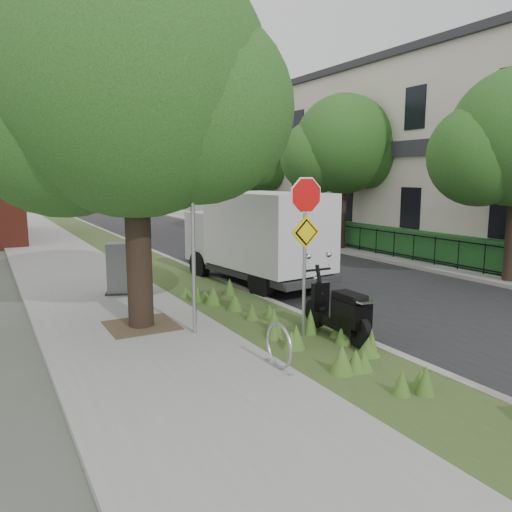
% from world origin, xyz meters
% --- Properties ---
extents(ground, '(120.00, 120.00, 0.00)m').
position_xyz_m(ground, '(0.00, 0.00, 0.00)').
color(ground, '#4C5147').
rests_on(ground, ground).
extents(sidewalk_near, '(3.50, 60.00, 0.12)m').
position_xyz_m(sidewalk_near, '(-4.25, 10.00, 0.06)').
color(sidewalk_near, gray).
rests_on(sidewalk_near, ground).
extents(verge, '(2.00, 60.00, 0.12)m').
position_xyz_m(verge, '(-1.50, 10.00, 0.06)').
color(verge, '#354C20').
rests_on(verge, ground).
extents(kerb_near, '(0.20, 60.00, 0.13)m').
position_xyz_m(kerb_near, '(-0.50, 10.00, 0.07)').
color(kerb_near, '#9E9991').
rests_on(kerb_near, ground).
extents(road, '(7.00, 60.00, 0.01)m').
position_xyz_m(road, '(3.00, 10.00, 0.01)').
color(road, black).
rests_on(road, ground).
extents(kerb_far, '(0.20, 60.00, 0.13)m').
position_xyz_m(kerb_far, '(6.50, 10.00, 0.07)').
color(kerb_far, '#9E9991').
rests_on(kerb_far, ground).
extents(footpath_far, '(3.20, 60.00, 0.12)m').
position_xyz_m(footpath_far, '(8.20, 10.00, 0.06)').
color(footpath_far, gray).
rests_on(footpath_far, ground).
extents(street_tree_main, '(6.21, 5.54, 7.66)m').
position_xyz_m(street_tree_main, '(-4.08, 2.86, 4.80)').
color(street_tree_main, black).
rests_on(street_tree_main, ground).
extents(bare_post, '(0.08, 0.08, 4.00)m').
position_xyz_m(bare_post, '(-3.20, 1.80, 2.12)').
color(bare_post, '#A5A8AD').
rests_on(bare_post, ground).
extents(bike_hoop, '(0.06, 0.78, 0.77)m').
position_xyz_m(bike_hoop, '(-2.70, -0.60, 0.50)').
color(bike_hoop, '#A5A8AD').
rests_on(bike_hoop, ground).
extents(sign_assembly, '(0.94, 0.08, 3.22)m').
position_xyz_m(sign_assembly, '(-1.40, 0.58, 2.33)').
color(sign_assembly, '#A5A8AD').
rests_on(sign_assembly, ground).
extents(fence_far, '(0.04, 24.00, 1.00)m').
position_xyz_m(fence_far, '(7.20, 10.00, 0.67)').
color(fence_far, black).
rests_on(fence_far, ground).
extents(hedge_far, '(1.00, 24.00, 1.10)m').
position_xyz_m(hedge_far, '(7.90, 10.00, 0.67)').
color(hedge_far, '#163F17').
rests_on(hedge_far, footpath_far).
extents(terrace_houses, '(7.40, 26.40, 8.20)m').
position_xyz_m(terrace_houses, '(11.49, 10.00, 4.16)').
color(terrace_houses, beige).
rests_on(terrace_houses, ground).
extents(far_tree_b, '(4.83, 4.31, 6.56)m').
position_xyz_m(far_tree_b, '(6.94, 10.05, 4.37)').
color(far_tree_b, black).
rests_on(far_tree_b, ground).
extents(far_tree_c, '(4.37, 3.89, 5.93)m').
position_xyz_m(far_tree_c, '(6.94, 18.04, 3.95)').
color(far_tree_c, black).
rests_on(far_tree_c, ground).
extents(scooter_near, '(0.43, 2.00, 0.95)m').
position_xyz_m(scooter_near, '(-0.88, 0.03, 0.58)').
color(scooter_near, black).
rests_on(scooter_near, ground).
extents(box_truck, '(2.63, 5.42, 2.36)m').
position_xyz_m(box_truck, '(0.30, 5.52, 1.54)').
color(box_truck, '#262628').
rests_on(box_truck, ground).
extents(utility_cabinet, '(1.19, 0.99, 1.35)m').
position_xyz_m(utility_cabinet, '(-3.51, 5.97, 0.77)').
color(utility_cabinet, '#262628').
rests_on(utility_cabinet, ground).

